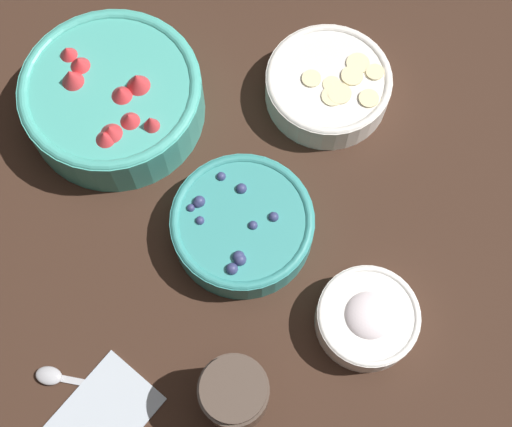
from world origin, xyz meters
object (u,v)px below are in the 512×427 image
at_px(bowl_cream, 367,318).
at_px(jar_chocolate, 234,394).
at_px(bowl_blueberries, 242,225).
at_px(bowl_bananas, 328,85).
at_px(bowl_strawberries, 113,97).

distance_m(bowl_cream, jar_chocolate, 0.18).
bearing_deg(jar_chocolate, bowl_blueberries, -118.90).
height_order(bowl_cream, jar_chocolate, jar_chocolate).
bearing_deg(bowl_cream, jar_chocolate, 2.91).
bearing_deg(bowl_bananas, jar_chocolate, 46.48).
bearing_deg(bowl_cream, bowl_bananas, -110.49).
distance_m(bowl_strawberries, jar_chocolate, 0.41).
distance_m(bowl_strawberries, bowl_bananas, 0.29).
bearing_deg(bowl_strawberries, bowl_blueberries, 107.83).
xyz_separation_m(bowl_strawberries, jar_chocolate, (0.03, 0.41, 0.00)).
height_order(bowl_strawberries, bowl_bananas, bowl_strawberries).
relative_size(bowl_strawberries, jar_chocolate, 2.52).
xyz_separation_m(bowl_bananas, bowl_cream, (0.11, 0.30, -0.00)).
distance_m(bowl_strawberries, bowl_cream, 0.43).
distance_m(bowl_blueberries, bowl_cream, 0.19).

